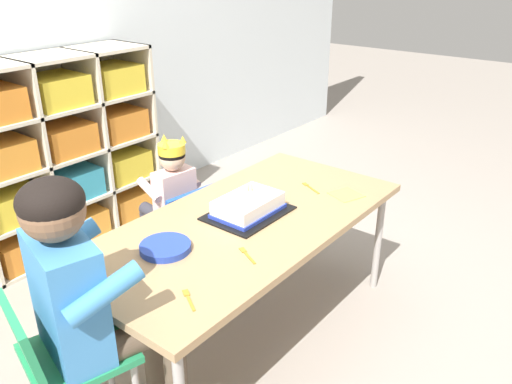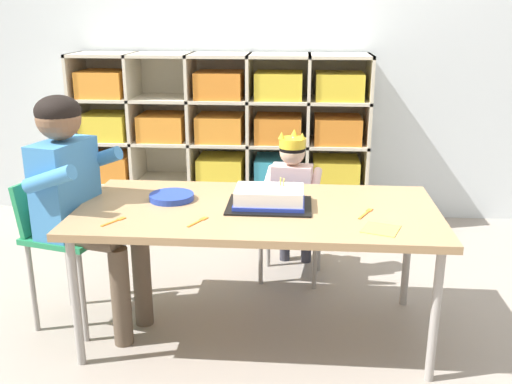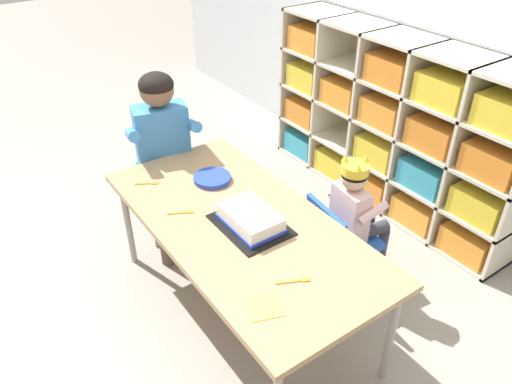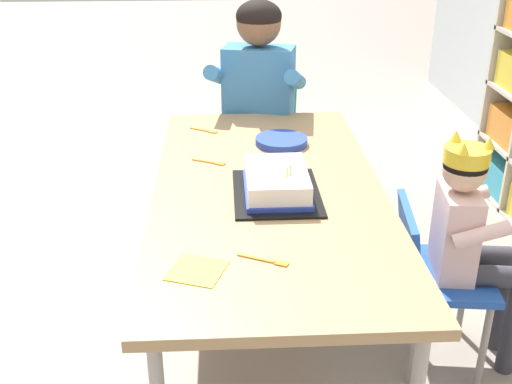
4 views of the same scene
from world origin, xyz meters
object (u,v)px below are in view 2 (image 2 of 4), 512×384
object	(u,v)px
classroom_chair_blue	(290,220)
fork_at_table_front_edge	(366,213)
classroom_chair_adult_side	(62,234)
fork_scattered_mid_table	(199,221)
activity_table	(257,216)
birthday_cake_on_tray	(269,199)
paper_plate_stack	(172,197)
fork_near_child_seat	(115,221)
child_with_crown	(293,187)
adult_helper_seated	(78,188)

from	to	relation	value
classroom_chair_blue	fork_at_table_front_edge	distance (m)	0.70
classroom_chair_adult_side	fork_scattered_mid_table	xyz separation A→B (m)	(0.67, -0.22, 0.16)
activity_table	classroom_chair_adult_side	world-z (taller)	classroom_chair_adult_side
birthday_cake_on_tray	paper_plate_stack	xyz separation A→B (m)	(-0.44, 0.06, -0.02)
birthday_cake_on_tray	fork_near_child_seat	distance (m)	0.65
fork_near_child_seat	child_with_crown	bearing A→B (deg)	170.84
fork_at_table_front_edge	birthday_cake_on_tray	bearing A→B (deg)	-72.84
classroom_chair_blue	child_with_crown	size ratio (longest dim) A/B	0.69
child_with_crown	fork_scattered_mid_table	xyz separation A→B (m)	(-0.36, -0.82, 0.10)
activity_table	paper_plate_stack	size ratio (longest dim) A/B	7.77
classroom_chair_blue	child_with_crown	bearing A→B (deg)	-89.29
activity_table	child_with_crown	bearing A→B (deg)	77.32
classroom_chair_adult_side	fork_near_child_seat	world-z (taller)	classroom_chair_adult_side
birthday_cake_on_tray	paper_plate_stack	distance (m)	0.44
classroom_chair_blue	birthday_cake_on_tray	bearing A→B (deg)	87.99
paper_plate_stack	birthday_cake_on_tray	bearing A→B (deg)	-7.16
classroom_chair_adult_side	fork_scattered_mid_table	bearing A→B (deg)	-93.31
classroom_chair_adult_side	fork_at_table_front_edge	bearing A→B (deg)	-78.16
activity_table	classroom_chair_adult_side	bearing A→B (deg)	178.18
fork_near_child_seat	birthday_cake_on_tray	bearing A→B (deg)	141.72
activity_table	classroom_chair_adult_side	size ratio (longest dim) A/B	2.24
classroom_chair_blue	classroom_chair_adult_side	bearing A→B (deg)	33.24
child_with_crown	birthday_cake_on_tray	distance (m)	0.63
activity_table	classroom_chair_blue	xyz separation A→B (m)	(0.13, 0.53, -0.21)
child_with_crown	birthday_cake_on_tray	bearing A→B (deg)	88.42
classroom_chair_blue	fork_at_table_front_edge	bearing A→B (deg)	126.65
activity_table	fork_at_table_front_edge	xyz separation A→B (m)	(0.46, -0.04, 0.04)
adult_helper_seated	fork_at_table_front_edge	distance (m)	1.24
fork_scattered_mid_table	adult_helper_seated	bearing A→B (deg)	-82.72
fork_scattered_mid_table	fork_at_table_front_edge	xyz separation A→B (m)	(0.68, 0.15, 0.00)
child_with_crown	classroom_chair_adult_side	bearing A→B (deg)	37.22
activity_table	adult_helper_seated	xyz separation A→B (m)	(-0.78, 0.00, 0.11)
fork_scattered_mid_table	fork_near_child_seat	xyz separation A→B (m)	(-0.33, -0.02, 0.00)
classroom_chair_adult_side	paper_plate_stack	distance (m)	0.53
activity_table	paper_plate_stack	xyz separation A→B (m)	(-0.39, 0.08, 0.05)
fork_near_child_seat	adult_helper_seated	bearing A→B (deg)	-102.79
child_with_crown	fork_scattered_mid_table	distance (m)	0.90
adult_helper_seated	birthday_cake_on_tray	xyz separation A→B (m)	(0.83, 0.02, -0.03)
child_with_crown	paper_plate_stack	distance (m)	0.77
paper_plate_stack	fork_at_table_front_edge	xyz separation A→B (m)	(0.85, -0.12, -0.01)
birthday_cake_on_tray	paper_plate_stack	bearing A→B (deg)	172.84
child_with_crown	classroom_chair_blue	bearing A→B (deg)	90.71
paper_plate_stack	fork_scattered_mid_table	distance (m)	0.32
classroom_chair_adult_side	birthday_cake_on_tray	distance (m)	0.96
paper_plate_stack	child_with_crown	bearing A→B (deg)	46.20
classroom_chair_blue	fork_at_table_front_edge	world-z (taller)	fork_at_table_front_edge
child_with_crown	fork_at_table_front_edge	world-z (taller)	child_with_crown
adult_helper_seated	paper_plate_stack	bearing A→B (deg)	-64.31
paper_plate_stack	fork_scattered_mid_table	xyz separation A→B (m)	(0.17, -0.27, -0.01)
classroom_chair_blue	paper_plate_stack	size ratio (longest dim) A/B	2.85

